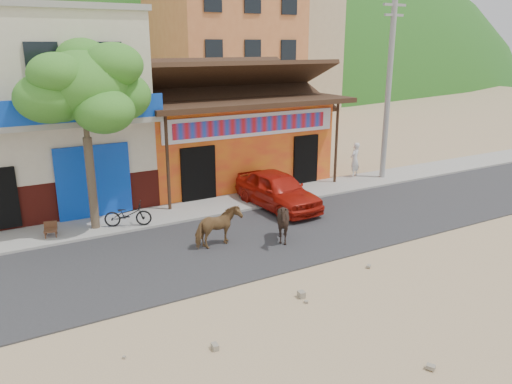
# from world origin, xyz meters

# --- Properties ---
(ground) EXTENTS (120.00, 120.00, 0.00)m
(ground) POSITION_xyz_m (0.00, 0.00, 0.00)
(ground) COLOR #9E825B
(ground) RESTS_ON ground
(road) EXTENTS (60.00, 5.00, 0.04)m
(road) POSITION_xyz_m (0.00, 2.50, 0.02)
(road) COLOR #28282B
(road) RESTS_ON ground
(sidewalk) EXTENTS (60.00, 2.00, 0.12)m
(sidewalk) POSITION_xyz_m (0.00, 6.00, 0.06)
(sidewalk) COLOR gray
(sidewalk) RESTS_ON ground
(dance_club) EXTENTS (8.00, 6.00, 3.60)m
(dance_club) POSITION_xyz_m (2.00, 10.00, 1.80)
(dance_club) COLOR orange
(dance_club) RESTS_ON ground
(cafe_building) EXTENTS (7.00, 6.00, 7.00)m
(cafe_building) POSITION_xyz_m (-5.50, 10.00, 3.50)
(cafe_building) COLOR beige
(cafe_building) RESTS_ON ground
(apartment_front) EXTENTS (9.00, 9.00, 12.00)m
(apartment_front) POSITION_xyz_m (9.00, 24.00, 6.00)
(apartment_front) COLOR #CC723F
(apartment_front) RESTS_ON ground
(apartment_rear) EXTENTS (8.00, 8.00, 10.00)m
(apartment_rear) POSITION_xyz_m (18.00, 30.00, 5.00)
(apartment_rear) COLOR tan
(apartment_rear) RESTS_ON ground
(tree) EXTENTS (3.00, 3.00, 6.00)m
(tree) POSITION_xyz_m (-4.60, 5.80, 3.12)
(tree) COLOR #2D721E
(tree) RESTS_ON sidewalk
(utility_pole) EXTENTS (0.24, 0.24, 8.00)m
(utility_pole) POSITION_xyz_m (8.20, 6.00, 4.12)
(utility_pole) COLOR gray
(utility_pole) RESTS_ON sidewalk
(cow_tan) EXTENTS (1.52, 0.87, 1.21)m
(cow_tan) POSITION_xyz_m (-1.68, 2.53, 0.65)
(cow_tan) COLOR brown
(cow_tan) RESTS_ON road
(cow_dark) EXTENTS (1.43, 1.34, 1.31)m
(cow_dark) POSITION_xyz_m (0.19, 1.82, 0.69)
(cow_dark) COLOR black
(cow_dark) RESTS_ON road
(red_car) EXTENTS (1.82, 4.13, 1.38)m
(red_car) POSITION_xyz_m (1.84, 4.80, 0.73)
(red_car) COLOR #A8160C
(red_car) RESTS_ON road
(scooter) EXTENTS (1.62, 1.06, 0.81)m
(scooter) POSITION_xyz_m (-3.62, 5.40, 0.52)
(scooter) COLOR black
(scooter) RESTS_ON sidewalk
(pedestrian) EXTENTS (0.67, 0.56, 1.56)m
(pedestrian) POSITION_xyz_m (7.15, 6.70, 0.90)
(pedestrian) COLOR silver
(pedestrian) RESTS_ON sidewalk
(cafe_chair_left) EXTENTS (0.46, 0.46, 0.84)m
(cafe_chair_left) POSITION_xyz_m (-6.00, 5.68, 0.54)
(cafe_chair_left) COLOR #452B17
(cafe_chair_left) RESTS_ON sidewalk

